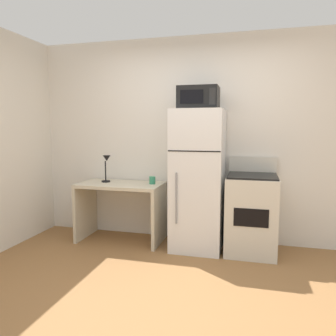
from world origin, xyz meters
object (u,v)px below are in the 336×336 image
(microwave, at_px, (199,98))
(oven_range, at_px, (251,213))
(coffee_mug, at_px, (152,180))
(refrigerator, at_px, (198,180))
(desk_lamp, at_px, (106,164))
(desk, at_px, (121,201))

(microwave, bearing_deg, oven_range, 2.67)
(coffee_mug, xyz_separation_m, refrigerator, (0.59, -0.07, 0.04))
(microwave, xyz_separation_m, oven_range, (0.63, 0.03, -1.33))
(oven_range, bearing_deg, desk_lamp, 178.85)
(coffee_mug, bearing_deg, desk, -172.59)
(desk, bearing_deg, microwave, -1.98)
(microwave, height_order, oven_range, microwave)
(desk_lamp, xyz_separation_m, oven_range, (1.84, -0.04, -0.52))
(oven_range, bearing_deg, microwave, -177.33)
(desk_lamp, bearing_deg, refrigerator, -2.13)
(coffee_mug, relative_size, microwave, 0.21)
(desk, relative_size, coffee_mug, 11.26)
(refrigerator, bearing_deg, desk, 179.23)
(desk, bearing_deg, oven_range, -0.18)
(coffee_mug, distance_m, microwave, 1.17)
(desk_lamp, relative_size, microwave, 0.77)
(refrigerator, bearing_deg, oven_range, 0.74)
(refrigerator, relative_size, oven_range, 1.52)
(coffee_mug, bearing_deg, oven_range, -2.73)
(desk, height_order, desk_lamp, desk_lamp)
(refrigerator, xyz_separation_m, oven_range, (0.63, 0.01, -0.37))
(desk, relative_size, microwave, 2.33)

